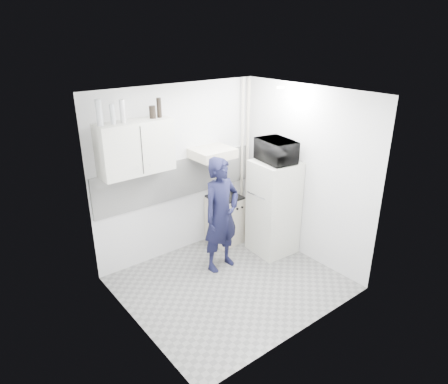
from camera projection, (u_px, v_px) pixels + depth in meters
floor at (231, 283)px, 5.58m from camera, size 2.80×2.80×0.00m
ceiling at (232, 94)px, 4.59m from camera, size 2.80×2.80×0.00m
wall_back at (179, 172)px, 6.00m from camera, size 2.80×0.00×2.80m
wall_left at (130, 229)px, 4.28m from camera, size 0.00×2.60×2.60m
wall_right at (305, 175)px, 5.89m from camera, size 0.00×2.60×2.60m
person at (221, 215)px, 5.66m from camera, size 0.65×0.46×1.69m
stove at (225, 220)px, 6.55m from camera, size 0.49×0.49×0.78m
fridge at (274, 207)px, 6.15m from camera, size 0.65×0.65×1.48m
stove_top at (225, 197)px, 6.40m from camera, size 0.47×0.47×0.03m
saucepan at (222, 192)px, 6.42m from camera, size 0.20×0.20×0.11m
microwave at (276, 151)px, 5.81m from camera, size 0.65×0.49×0.33m
bottle_a at (99, 113)px, 4.79m from camera, size 0.07×0.07×0.32m
bottle_b at (112, 114)px, 4.90m from camera, size 0.06×0.06×0.25m
bottle_c at (122, 111)px, 4.97m from camera, size 0.07×0.07×0.29m
canister_b at (153, 112)px, 5.23m from camera, size 0.09×0.09×0.16m
bottle_e at (159, 108)px, 5.27m from camera, size 0.06×0.06×0.26m
upper_cabinet at (136, 148)px, 5.23m from camera, size 1.00×0.35×0.70m
range_hood at (213, 153)px, 5.97m from camera, size 0.60×0.50×0.14m
backsplash at (180, 178)px, 6.02m from camera, size 2.74×0.03×0.60m
pipe_a at (247, 157)px, 6.68m from camera, size 0.05×0.05×2.60m
pipe_b at (242, 159)px, 6.61m from camera, size 0.04×0.04×2.60m
ceiling_spot_fixture at (281, 87)px, 5.32m from camera, size 0.10×0.10×0.02m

